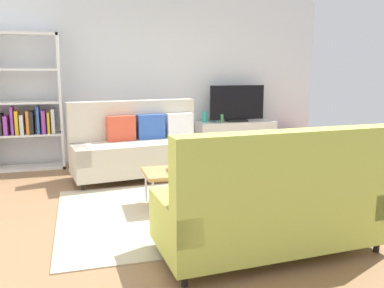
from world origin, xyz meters
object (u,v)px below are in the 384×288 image
object	(u,v)px
couch_green	(271,204)
bottle_0	(222,118)
potted_plant	(197,151)
table_book_0	(180,168)
coffee_table	(192,172)
bookshelf	(25,109)
tv_console	(236,139)
vase_0	(204,117)
vase_1	(213,117)
storage_trunk	(293,142)
couch_beige	(139,146)
tv	(237,104)

from	to	relation	value
couch_green	bottle_0	size ratio (longest dim) A/B	13.86
potted_plant	table_book_0	size ratio (longest dim) A/B	1.58
coffee_table	bookshelf	size ratio (longest dim) A/B	0.52
bottle_0	tv_console	bearing A→B (deg)	7.94
tv_console	table_book_0	bearing A→B (deg)	-124.95
couch_green	tv_console	xyz separation A→B (m)	(1.20, 3.77, -0.13)
vase_0	bottle_0	xyz separation A→B (m)	(0.29, -0.09, -0.02)
bookshelf	potted_plant	world-z (taller)	bookshelf
potted_plant	vase_0	bearing A→B (deg)	70.57
couch_green	coffee_table	world-z (taller)	couch_green
potted_plant	table_book_0	world-z (taller)	potted_plant
table_book_0	vase_1	distance (m)	2.68
storage_trunk	vase_1	size ratio (longest dim) A/B	2.82
bottle_0	couch_green	bearing A→B (deg)	-103.83
couch_beige	tv_console	distance (m)	2.10
tv	potted_plant	bearing A→B (deg)	-121.47
couch_beige	storage_trunk	xyz separation A→B (m)	(2.99, 0.82, -0.23)
bookshelf	bottle_0	distance (m)	3.22
tv_console	vase_1	bearing A→B (deg)	173.33
vase_1	tv_console	bearing A→B (deg)	-6.67
potted_plant	tv	bearing A→B (deg)	58.53
storage_trunk	bottle_0	distance (m)	1.47
potted_plant	vase_1	world-z (taller)	vase_1
tv_console	potted_plant	bearing A→B (deg)	-121.25
storage_trunk	table_book_0	world-z (taller)	table_book_0
coffee_table	potted_plant	xyz separation A→B (m)	(0.06, -0.01, 0.24)
tv_console	storage_trunk	distance (m)	1.11
table_book_0	bottle_0	bearing A→B (deg)	59.64
tv	potted_plant	world-z (taller)	tv
table_book_0	bottle_0	size ratio (longest dim) A/B	1.71
tv_console	tv	world-z (taller)	tv
couch_beige	table_book_0	distance (m)	1.43
bookshelf	storage_trunk	xyz separation A→B (m)	(4.60, -0.12, -0.73)
tv	potted_plant	size ratio (longest dim) A/B	2.63
coffee_table	bookshelf	xyz separation A→B (m)	(-2.01, 2.36, 0.56)
storage_trunk	couch_beige	bearing A→B (deg)	-164.64
couch_beige	vase_1	distance (m)	1.78
tv_console	bookshelf	world-z (taller)	bookshelf
tv_console	vase_0	bearing A→B (deg)	175.07
couch_green	tv	world-z (taller)	tv
vase_0	table_book_0	bearing A→B (deg)	-113.76
couch_green	storage_trunk	world-z (taller)	couch_green
couch_beige	bottle_0	world-z (taller)	couch_beige
couch_green	vase_1	size ratio (longest dim) A/B	10.54
storage_trunk	table_book_0	xyz separation A→B (m)	(-2.73, -2.23, 0.22)
tv_console	vase_0	distance (m)	0.71
couch_green	tv_console	world-z (taller)	couch_green
tv_console	bottle_0	size ratio (longest dim) A/B	9.99
storage_trunk	potted_plant	size ratio (longest dim) A/B	1.37
vase_1	couch_beige	bearing A→B (deg)	-146.38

